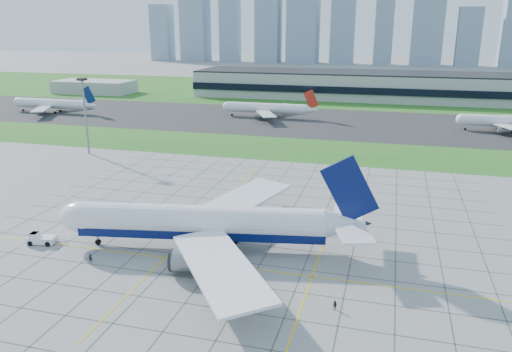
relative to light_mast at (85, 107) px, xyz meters
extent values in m
plane|color=#999993|center=(70.00, -65.00, -16.18)|extent=(1400.00, 1400.00, 0.00)
cube|color=#22611B|center=(70.00, 25.00, -16.16)|extent=(700.00, 35.00, 0.04)
cube|color=#383838|center=(70.00, 80.00, -16.15)|extent=(700.00, 75.00, 0.04)
cube|color=#22611B|center=(70.00, 190.00, -16.16)|extent=(700.00, 145.00, 0.04)
cube|color=#474744|center=(22.00, -55.00, -16.17)|extent=(0.18, 130.00, 0.02)
cube|color=#474744|center=(30.00, -55.00, -16.17)|extent=(0.18, 130.00, 0.02)
cube|color=#474744|center=(38.00, -55.00, -16.17)|extent=(0.18, 130.00, 0.02)
cube|color=#474744|center=(46.00, -55.00, -16.17)|extent=(0.18, 130.00, 0.02)
cube|color=#474744|center=(54.00, -55.00, -16.17)|extent=(0.18, 130.00, 0.02)
cube|color=#474744|center=(62.00, -55.00, -16.17)|extent=(0.18, 130.00, 0.02)
cube|color=#474744|center=(70.00, -55.00, -16.17)|extent=(0.18, 130.00, 0.02)
cube|color=#474744|center=(78.00, -55.00, -16.17)|extent=(0.18, 130.00, 0.02)
cube|color=#474744|center=(86.00, -55.00, -16.17)|extent=(0.18, 130.00, 0.02)
cube|color=#474744|center=(94.00, -55.00, -16.17)|extent=(0.18, 130.00, 0.02)
cube|color=#474744|center=(102.00, -55.00, -16.17)|extent=(0.18, 130.00, 0.02)
cube|color=#474744|center=(110.00, -55.00, -16.17)|extent=(0.18, 130.00, 0.02)
cube|color=#474744|center=(118.00, -55.00, -16.17)|extent=(0.18, 130.00, 0.02)
cube|color=#474744|center=(70.00, -89.00, -16.17)|extent=(110.00, 0.18, 0.02)
cube|color=#474744|center=(70.00, -81.00, -16.17)|extent=(110.00, 0.18, 0.02)
cube|color=#474744|center=(70.00, -73.00, -16.17)|extent=(110.00, 0.18, 0.02)
cube|color=#474744|center=(70.00, -65.00, -16.17)|extent=(110.00, 0.18, 0.02)
cube|color=#474744|center=(70.00, -57.00, -16.17)|extent=(110.00, 0.18, 0.02)
cube|color=#474744|center=(70.00, -49.00, -16.17)|extent=(110.00, 0.18, 0.02)
cube|color=#474744|center=(70.00, -41.00, -16.17)|extent=(110.00, 0.18, 0.02)
cube|color=#474744|center=(70.00, -33.00, -16.17)|extent=(110.00, 0.18, 0.02)
cube|color=#474744|center=(70.00, -25.00, -16.17)|extent=(110.00, 0.18, 0.02)
cube|color=#474744|center=(70.00, -17.00, -16.17)|extent=(110.00, 0.18, 0.02)
cube|color=#474744|center=(70.00, -9.00, -16.17)|extent=(110.00, 0.18, 0.02)
cube|color=#474744|center=(70.00, -1.00, -16.17)|extent=(110.00, 0.18, 0.02)
cube|color=yellow|center=(70.00, -67.00, -16.16)|extent=(120.00, 0.25, 0.03)
cube|color=yellow|center=(60.00, -45.00, -16.16)|extent=(0.25, 100.00, 0.03)
cube|color=yellow|center=(88.00, -45.00, -16.16)|extent=(0.25, 100.00, 0.03)
cube|color=#B7B7B2|center=(110.00, 165.00, -8.68)|extent=(260.00, 42.00, 15.00)
cube|color=black|center=(110.00, 143.50, -9.18)|extent=(260.00, 1.00, 4.00)
cube|color=black|center=(110.00, 165.00, -0.78)|extent=(260.00, 42.00, 0.80)
cube|color=#B7B7B2|center=(-90.00, 145.00, -12.18)|extent=(50.00, 25.00, 8.00)
cylinder|color=gray|center=(0.00, 0.00, -3.68)|extent=(0.70, 0.70, 25.00)
cube|color=black|center=(0.00, 0.00, 9.02)|extent=(2.50, 2.50, 0.80)
cube|color=#8398AB|center=(-188.00, 455.00, 17.82)|extent=(24.00, 21.60, 68.00)
cube|color=#8398AB|center=(-143.00, 455.00, 54.82)|extent=(31.00, 27.90, 142.00)
cube|color=#8398AB|center=(-98.00, 455.00, 31.32)|extent=(22.00, 19.80, 95.00)
cube|color=#8398AB|center=(-8.00, 455.00, 20.82)|extent=(35.00, 31.50, 74.00)
cube|color=#8398AB|center=(38.00, 455.00, 42.82)|extent=(26.00, 23.40, 118.00)
cube|color=#8398AB|center=(84.00, 455.00, 27.82)|extent=(20.00, 18.00, 88.00)
cube|color=#8398AB|center=(173.00, 455.00, 14.82)|extent=(24.00, 21.60, 62.00)
cylinder|color=white|center=(65.36, -61.25, -10.40)|extent=(47.86, 14.56, 6.20)
cube|color=#071149|center=(65.36, -61.25, -12.36)|extent=(47.79, 14.16, 1.65)
ellipsoid|color=white|center=(41.98, -65.48, -10.40)|extent=(10.86, 7.87, 6.20)
cube|color=black|center=(39.75, -65.89, -9.88)|extent=(2.83, 3.66, 0.62)
cone|color=white|center=(92.30, -56.38, -10.09)|extent=(9.18, 7.27, 5.89)
cube|color=#071149|center=(92.81, -56.28, -3.17)|extent=(11.18, 2.51, 13.19)
cube|color=white|center=(68.52, -43.88, -11.43)|extent=(16.81, 30.37, 1.00)
cube|color=white|center=(74.41, -76.41, -11.43)|extent=(24.62, 28.83, 1.00)
cylinder|color=slate|center=(63.43, -50.58, -13.50)|extent=(7.31, 5.06, 3.93)
cylinder|color=slate|center=(67.30, -71.93, -13.50)|extent=(7.31, 5.06, 3.93)
cylinder|color=gray|center=(44.53, -65.02, -14.84)|extent=(0.43, 0.43, 2.69)
cylinder|color=black|center=(44.53, -65.02, -15.61)|extent=(1.21, 0.71, 1.14)
cylinder|color=black|center=(69.86, -57.08, -15.51)|extent=(1.54, 1.46, 1.34)
cylinder|color=black|center=(71.03, -63.58, -15.51)|extent=(1.54, 1.46, 1.34)
cube|color=white|center=(33.36, -67.59, -15.36)|extent=(5.83, 3.48, 1.27)
cube|color=white|center=(31.93, -67.85, -14.45)|extent=(1.97, 2.26, 1.00)
cube|color=black|center=(31.93, -67.85, -14.27)|extent=(1.76, 2.05, 0.64)
cube|color=gray|center=(37.21, -66.89, -15.64)|extent=(2.72, 0.65, 0.16)
cylinder|color=black|center=(31.36, -66.75, -15.68)|extent=(1.07, 0.63, 1.00)
cylinder|color=black|center=(31.78, -69.08, -15.68)|extent=(1.07, 0.63, 1.00)
cylinder|color=black|center=(34.94, -66.10, -15.68)|extent=(1.07, 0.63, 1.00)
cylinder|color=black|center=(35.36, -68.43, -15.68)|extent=(1.07, 0.63, 1.00)
imported|color=black|center=(47.59, -72.37, -15.31)|extent=(0.75, 0.74, 1.75)
imported|color=black|center=(93.05, -76.68, -15.40)|extent=(0.95, 0.90, 1.56)
cylinder|color=white|center=(-67.09, 70.25, -11.68)|extent=(39.41, 4.80, 4.80)
cube|color=#071F4F|center=(-45.19, 70.25, -6.68)|extent=(7.46, 0.40, 9.15)
cube|color=white|center=(-64.35, 81.25, -12.48)|extent=(13.89, 20.66, 0.40)
cube|color=white|center=(-64.35, 59.25, -12.48)|extent=(13.89, 20.66, 0.40)
cylinder|color=black|center=(-63.80, 72.45, -15.68)|extent=(1.00, 1.00, 1.00)
cylinder|color=black|center=(-63.80, 68.05, -15.68)|extent=(1.00, 1.00, 1.00)
cylinder|color=white|center=(41.17, 85.09, -11.68)|extent=(38.74, 4.80, 4.80)
cube|color=#B62514|center=(62.69, 85.09, -6.68)|extent=(7.46, 0.40, 9.15)
cube|color=white|center=(43.86, 96.09, -12.48)|extent=(13.89, 20.66, 0.40)
cube|color=white|center=(43.86, 74.09, -12.48)|extent=(13.89, 20.66, 0.40)
cylinder|color=black|center=(44.39, 87.29, -15.68)|extent=(1.00, 1.00, 1.00)
cylinder|color=black|center=(44.39, 82.89, -15.68)|extent=(1.00, 1.00, 1.00)
cylinder|color=white|center=(144.02, 77.55, -11.68)|extent=(32.44, 4.80, 4.80)
cube|color=white|center=(146.27, 88.55, -12.48)|extent=(13.89, 20.66, 0.40)
cylinder|color=black|center=(146.72, 79.75, -15.68)|extent=(1.00, 1.00, 1.00)
cylinder|color=black|center=(146.72, 75.35, -15.68)|extent=(1.00, 1.00, 1.00)
camera|label=1|loc=(99.21, -145.05, 25.66)|focal=35.00mm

